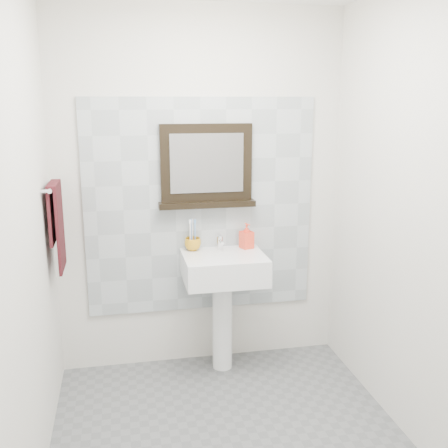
{
  "coord_description": "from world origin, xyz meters",
  "views": [
    {
      "loc": [
        -0.55,
        -2.46,
        1.88
      ],
      "look_at": [
        0.06,
        0.55,
        1.15
      ],
      "focal_mm": 42.0,
      "sensor_mm": 36.0,
      "label": 1
    }
  ],
  "objects_px": {
    "pedestal_sink": "(224,280)",
    "toothbrush_cup": "(193,244)",
    "framed_mirror": "(206,168)",
    "hand_towel": "(57,220)",
    "soap_dispenser": "(247,236)"
  },
  "relations": [
    {
      "from": "toothbrush_cup",
      "to": "hand_towel",
      "type": "relative_size",
      "value": 0.2
    },
    {
      "from": "hand_towel",
      "to": "pedestal_sink",
      "type": "bearing_deg",
      "value": 2.69
    },
    {
      "from": "toothbrush_cup",
      "to": "framed_mirror",
      "type": "xyz_separation_m",
      "value": [
        0.11,
        0.05,
        0.52
      ]
    },
    {
      "from": "hand_towel",
      "to": "soap_dispenser",
      "type": "bearing_deg",
      "value": 7.8
    },
    {
      "from": "framed_mirror",
      "to": "hand_towel",
      "type": "xyz_separation_m",
      "value": [
        -0.98,
        -0.24,
        -0.27
      ]
    },
    {
      "from": "pedestal_sink",
      "to": "toothbrush_cup",
      "type": "distance_m",
      "value": 0.33
    },
    {
      "from": "pedestal_sink",
      "to": "toothbrush_cup",
      "type": "bearing_deg",
      "value": 143.73
    },
    {
      "from": "hand_towel",
      "to": "toothbrush_cup",
      "type": "bearing_deg",
      "value": 12.3
    },
    {
      "from": "pedestal_sink",
      "to": "hand_towel",
      "type": "distance_m",
      "value": 1.17
    },
    {
      "from": "soap_dispenser",
      "to": "hand_towel",
      "type": "bearing_deg",
      "value": 168.29
    },
    {
      "from": "pedestal_sink",
      "to": "toothbrush_cup",
      "type": "height_order",
      "value": "pedestal_sink"
    },
    {
      "from": "pedestal_sink",
      "to": "toothbrush_cup",
      "type": "relative_size",
      "value": 8.53
    },
    {
      "from": "soap_dispenser",
      "to": "pedestal_sink",
      "type": "bearing_deg",
      "value": -166.85
    },
    {
      "from": "toothbrush_cup",
      "to": "framed_mirror",
      "type": "bearing_deg",
      "value": 23.43
    },
    {
      "from": "toothbrush_cup",
      "to": "framed_mirror",
      "type": "height_order",
      "value": "framed_mirror"
    }
  ]
}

